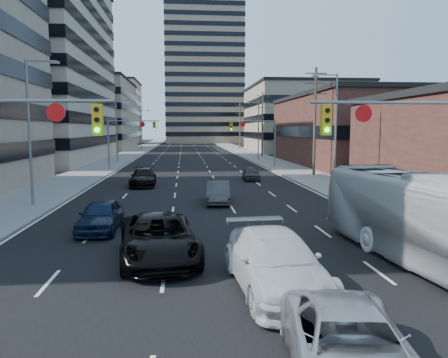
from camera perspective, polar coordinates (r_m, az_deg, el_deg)
name	(u,v)px	position (r m, az deg, el deg)	size (l,w,h in m)	color
road_surface	(188,145)	(137.81, -4.79, 4.51)	(18.00, 300.00, 0.02)	black
sidewalk_left	(151,144)	(138.19, -9.58, 4.48)	(5.00, 300.00, 0.15)	slate
sidewalk_right	(224,144)	(138.38, -0.01, 4.57)	(5.00, 300.00, 0.15)	slate
office_left_mid	(5,66)	(73.08, -26.69, 13.07)	(26.00, 34.00, 28.00)	#ADA089
office_left_far	(88,116)	(110.17, -17.40, 7.89)	(20.00, 30.00, 16.00)	gray
storefront_right_mid	(369,132)	(62.94, 18.37, 5.91)	(20.00, 30.00, 9.00)	#472119
office_right_far	(302,119)	(99.24, 10.11, 7.69)	(22.00, 28.00, 14.00)	gray
apartment_tower	(203,60)	(159.72, -2.72, 15.24)	(26.00, 26.00, 58.00)	gray
bg_block_left	(101,113)	(150.24, -15.71, 8.27)	(24.00, 24.00, 20.00)	#ADA089
bg_block_right	(288,125)	(141.65, 8.34, 6.94)	(22.00, 22.00, 12.00)	gray
signal_near_right	(412,142)	(17.90, 23.38, 4.40)	(6.59, 0.33, 6.00)	slate
signal_far_left	(128,134)	(53.13, -12.42, 5.82)	(6.09, 0.33, 6.00)	slate
signal_far_right	(256,133)	(53.45, 4.25, 5.96)	(6.09, 0.33, 6.00)	slate
utility_pole_block	(315,120)	(45.71, 11.79, 7.59)	(2.20, 0.28, 11.00)	#4C3D2D
utility_pole_midblock	(262,123)	(74.92, 5.03, 7.24)	(2.20, 0.28, 11.00)	#4C3D2D
utility_pole_distant	(240,125)	(104.57, 2.09, 7.05)	(2.20, 0.28, 11.00)	#4C3D2D
streetlight_left_near	(32,125)	(29.22, -23.83, 6.43)	(2.03, 0.22, 9.00)	slate
streetlight_left_mid	(118,127)	(63.40, -13.71, 6.56)	(2.03, 0.22, 9.00)	slate
streetlight_left_far	(142,128)	(98.16, -10.71, 6.56)	(2.03, 0.22, 9.00)	slate
streetlight_right_near	(334,126)	(34.66, 14.13, 6.71)	(2.03, 0.22, 9.00)	slate
streetlight_right_far	(257,128)	(68.68, 4.38, 6.71)	(2.03, 0.22, 9.00)	slate
black_pickup	(158,238)	(16.44, -8.57, -7.62)	(2.74, 5.95, 1.65)	black
white_van	(275,262)	(13.41, 6.73, -10.70)	(2.41, 5.94, 1.72)	silver
silver_suv	(351,349)	(9.16, 16.20, -20.49)	(2.33, 5.05, 1.40)	#B9B9BE
transit_bus	(438,221)	(16.77, 26.12, -5.00)	(2.80, 11.97, 3.33)	silver
sedan_blue	(100,216)	(21.54, -15.83, -4.64)	(1.76, 4.37, 1.49)	#0D1934
sedan_grey_center	(218,193)	(28.50, -0.78, -1.79)	(1.49, 4.26, 1.40)	#373739
sedan_black_far	(143,177)	(37.71, -10.51, 0.22)	(2.10, 5.17, 1.50)	black
sedan_grey_right	(251,174)	(41.48, 3.53, 0.71)	(1.48, 3.68, 1.25)	#343537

